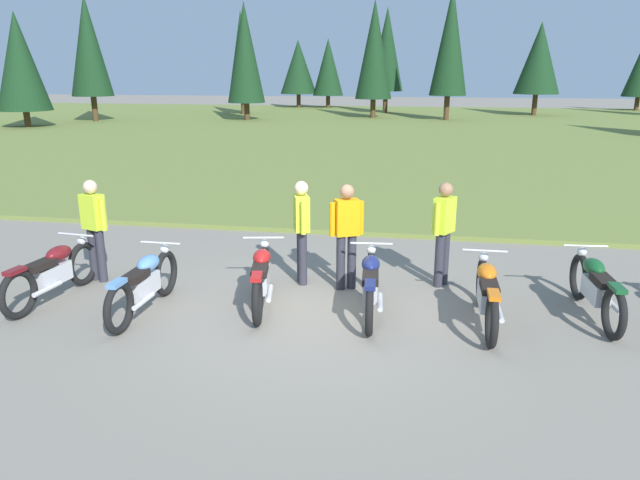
{
  "coord_description": "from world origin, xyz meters",
  "views": [
    {
      "loc": [
        1.48,
        -7.77,
        3.34
      ],
      "look_at": [
        0.0,
        0.6,
        0.9
      ],
      "focal_mm": 33.45,
      "sensor_mm": 36.0,
      "label": 1
    }
  ],
  "objects": [
    {
      "name": "forest_treeline",
      "position": [
        -2.54,
        35.55,
        4.21
      ],
      "size": [
        42.66,
        24.83,
        8.49
      ],
      "color": "#47331E",
      "rests_on": "ground"
    },
    {
      "name": "motorcycle_navy",
      "position": [
        0.81,
        0.1,
        0.44
      ],
      "size": [
        0.62,
        2.1,
        0.88
      ],
      "color": "black",
      "rests_on": "ground"
    },
    {
      "name": "grass_moorland",
      "position": [
        0.0,
        26.11,
        0.05
      ],
      "size": [
        80.0,
        44.0,
        0.1
      ],
      "primitive_type": "cube",
      "color": "olive",
      "rests_on": "ground"
    },
    {
      "name": "rider_in_hivis_vest",
      "position": [
        -0.4,
        1.17,
        0.95
      ],
      "size": [
        0.33,
        0.52,
        1.67
      ],
      "color": "#2D2D38",
      "rests_on": "ground"
    },
    {
      "name": "ground_plane",
      "position": [
        0.0,
        0.0,
        0.0
      ],
      "size": [
        140.0,
        140.0,
        0.0
      ],
      "primitive_type": "plane",
      "color": "gray"
    },
    {
      "name": "rider_near_row_end",
      "position": [
        -3.69,
        0.69,
        0.95
      ],
      "size": [
        0.52,
        0.33,
        1.67
      ],
      "color": "#2D2D38",
      "rests_on": "ground"
    },
    {
      "name": "motorcycle_sky_blue",
      "position": [
        -2.34,
        -0.42,
        0.44
      ],
      "size": [
        0.62,
        2.1,
        0.88
      ],
      "color": "black",
      "rests_on": "ground"
    },
    {
      "name": "rider_with_back_turned",
      "position": [
        0.34,
        1.02,
        0.95
      ],
      "size": [
        0.51,
        0.35,
        1.67
      ],
      "color": "#2D2D38",
      "rests_on": "ground"
    },
    {
      "name": "motorcycle_british_green",
      "position": [
        3.9,
        0.52,
        0.44
      ],
      "size": [
        0.62,
        2.1,
        0.88
      ],
      "color": "black",
      "rests_on": "ground"
    },
    {
      "name": "motorcycle_red",
      "position": [
        -0.78,
        0.13,
        0.44
      ],
      "size": [
        0.7,
        2.08,
        0.88
      ],
      "color": "black",
      "rests_on": "ground"
    },
    {
      "name": "motorcycle_maroon",
      "position": [
        -3.89,
        -0.21,
        0.44
      ],
      "size": [
        0.62,
        2.1,
        0.88
      ],
      "color": "black",
      "rests_on": "ground"
    },
    {
      "name": "motorcycle_orange",
      "position": [
        2.39,
        0.01,
        0.44
      ],
      "size": [
        0.62,
        2.1,
        0.88
      ],
      "color": "black",
      "rests_on": "ground"
    },
    {
      "name": "rider_checking_bike",
      "position": [
        1.82,
        1.45,
        0.95
      ],
      "size": [
        0.37,
        0.49,
        1.67
      ],
      "color": "#2D2D38",
      "rests_on": "ground"
    }
  ]
}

